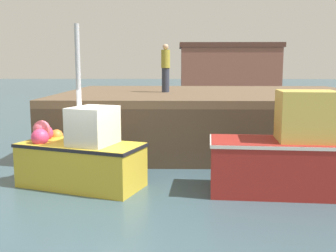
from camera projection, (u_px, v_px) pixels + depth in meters
ground at (97, 195)px, 9.88m from camera, size 120.00×160.00×0.10m
pier at (215, 102)px, 15.30m from camera, size 11.70×8.39×2.07m
fishing_boat_near_left at (81, 156)px, 10.33m from camera, size 3.47×2.41×4.11m
fishing_boat_near_right at (289, 156)px, 9.79m from camera, size 3.77×1.79×2.51m
dockworker at (166, 68)px, 15.46m from camera, size 0.34×0.34×1.84m
warehouse at (229, 68)px, 44.44m from camera, size 10.93×5.35×5.42m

